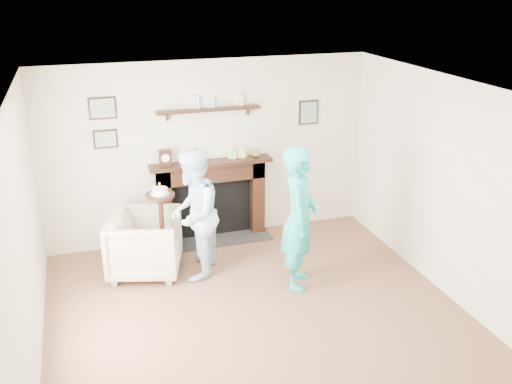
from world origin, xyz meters
TOP-DOWN VIEW (x-y plane):
  - ground at (0.00, 0.00)m, footprint 5.00×5.00m
  - room_shell at (-0.00, 0.69)m, footprint 4.54×5.02m
  - armchair at (-1.03, 1.66)m, footprint 1.07×1.05m
  - man at (-0.46, 1.42)m, footprint 0.88×0.97m
  - woman at (0.67, 0.83)m, footprint 0.63×0.74m
  - pedestal_table at (-0.80, 1.74)m, footprint 0.36×0.36m

SIDE VIEW (x-z plane):
  - ground at x=0.00m, z-range 0.00..0.00m
  - armchair at x=-1.03m, z-range -0.40..0.40m
  - man at x=-0.46m, z-range -0.81..0.81m
  - woman at x=0.67m, z-range -0.86..0.86m
  - pedestal_table at x=-0.80m, z-range 0.13..1.28m
  - room_shell at x=0.00m, z-range 0.36..2.88m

